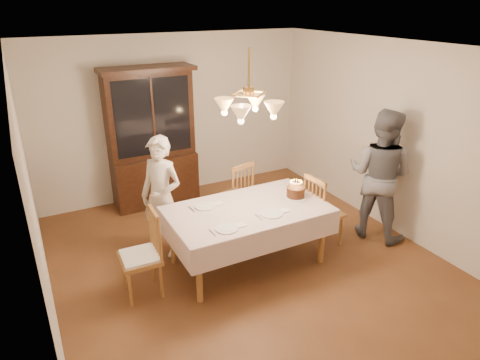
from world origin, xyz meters
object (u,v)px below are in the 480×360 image
china_hutch (152,140)px  elderly_woman (162,197)px  dining_table (248,214)px  birthday_cake (296,192)px  chair_far_side (234,198)px

china_hutch → elderly_woman: (-0.36, -1.53, -0.26)m
dining_table → birthday_cake: (0.68, -0.01, 0.14)m
dining_table → chair_far_side: (0.29, 0.93, -0.24)m
china_hutch → elderly_woman: 1.59m
dining_table → china_hutch: bearing=101.7°
dining_table → chair_far_side: size_ratio=1.90×
chair_far_side → birthday_cake: size_ratio=3.33×
china_hutch → chair_far_side: size_ratio=2.16×
china_hutch → birthday_cake: (1.15, -2.26, -0.22)m
china_hutch → birthday_cake: china_hutch is taller
elderly_woman → china_hutch: bearing=130.2°
dining_table → chair_far_side: chair_far_side is taller
chair_far_side → dining_table: bearing=-107.3°
dining_table → china_hutch: size_ratio=0.88×
chair_far_side → birthday_cake: bearing=-67.4°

